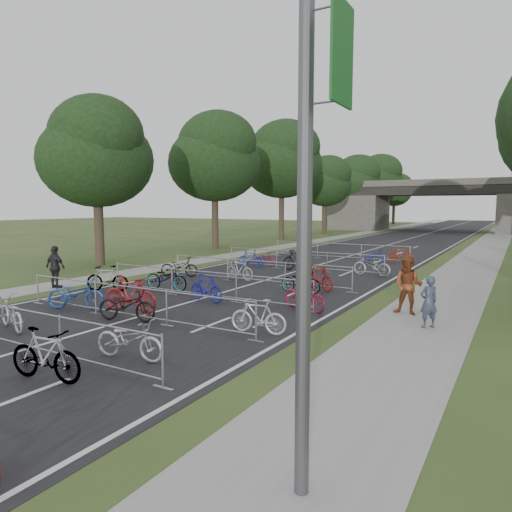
{
  "coord_description": "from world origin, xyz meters",
  "views": [
    {
      "loc": [
        10.5,
        -2.88,
        3.56
      ],
      "look_at": [
        -0.75,
        16.33,
        1.1
      ],
      "focal_mm": 32.0,
      "sensor_mm": 36.0,
      "label": 1
    }
  ],
  "objects_px": {
    "overpass_bridge": "(437,206)",
    "pedestrian_c": "(55,267)",
    "pedestrian_a": "(429,302)",
    "pedestrian_b": "(408,286)",
    "lamppost": "(308,142)"
  },
  "relations": [
    {
      "from": "pedestrian_b",
      "to": "pedestrian_c",
      "type": "relative_size",
      "value": 1.05
    },
    {
      "from": "pedestrian_a",
      "to": "overpass_bridge",
      "type": "bearing_deg",
      "value": -125.65
    },
    {
      "from": "overpass_bridge",
      "to": "pedestrian_b",
      "type": "xyz_separation_m",
      "value": [
        7.38,
        -52.72,
        -2.57
      ]
    },
    {
      "from": "lamppost",
      "to": "pedestrian_c",
      "type": "bearing_deg",
      "value": 153.5
    },
    {
      "from": "overpass_bridge",
      "to": "pedestrian_a",
      "type": "bearing_deg",
      "value": -81.32
    },
    {
      "from": "overpass_bridge",
      "to": "pedestrian_a",
      "type": "height_order",
      "value": "overpass_bridge"
    },
    {
      "from": "overpass_bridge",
      "to": "pedestrian_a",
      "type": "xyz_separation_m",
      "value": [
        8.26,
        -54.1,
        -2.76
      ]
    },
    {
      "from": "pedestrian_c",
      "to": "lamppost",
      "type": "bearing_deg",
      "value": 150.88
    },
    {
      "from": "pedestrian_a",
      "to": "lamppost",
      "type": "bearing_deg",
      "value": 46.11
    },
    {
      "from": "pedestrian_b",
      "to": "overpass_bridge",
      "type": "bearing_deg",
      "value": 101.67
    },
    {
      "from": "lamppost",
      "to": "pedestrian_b",
      "type": "bearing_deg",
      "value": 95.28
    },
    {
      "from": "overpass_bridge",
      "to": "pedestrian_c",
      "type": "relative_size",
      "value": 16.84
    },
    {
      "from": "pedestrian_c",
      "to": "overpass_bridge",
      "type": "bearing_deg",
      "value": -99.6
    },
    {
      "from": "overpass_bridge",
      "to": "pedestrian_a",
      "type": "relative_size",
      "value": 20.16
    },
    {
      "from": "overpass_bridge",
      "to": "pedestrian_c",
      "type": "bearing_deg",
      "value": -96.99
    }
  ]
}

